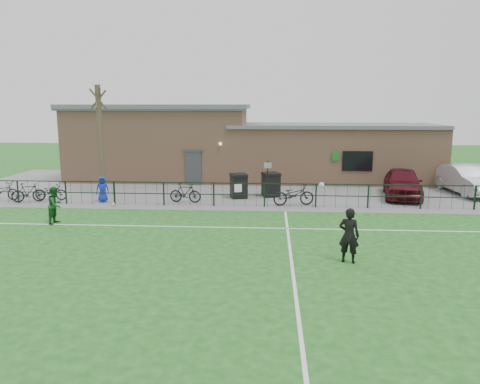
# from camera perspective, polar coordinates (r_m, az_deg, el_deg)

# --- Properties ---
(ground) EXTENTS (90.00, 90.00, 0.00)m
(ground) POSITION_cam_1_polar(r_m,az_deg,el_deg) (15.36, -1.27, -8.23)
(ground) COLOR #19571A
(ground) RESTS_ON ground
(paving_strip) EXTENTS (34.00, 13.00, 0.02)m
(paving_strip) POSITION_cam_1_polar(r_m,az_deg,el_deg) (28.44, 1.15, 0.60)
(paving_strip) COLOR slate
(paving_strip) RESTS_ON ground
(pitch_line_touch) EXTENTS (28.00, 0.10, 0.01)m
(pitch_line_touch) POSITION_cam_1_polar(r_m,az_deg,el_deg) (22.86, 0.47, -1.90)
(pitch_line_touch) COLOR white
(pitch_line_touch) RESTS_ON ground
(pitch_line_mid) EXTENTS (28.00, 0.10, 0.01)m
(pitch_line_mid) POSITION_cam_1_polar(r_m,az_deg,el_deg) (19.18, -0.20, -4.36)
(pitch_line_mid) COLOR white
(pitch_line_mid) RESTS_ON ground
(pitch_line_perp) EXTENTS (0.10, 16.00, 0.01)m
(pitch_line_perp) POSITION_cam_1_polar(r_m,az_deg,el_deg) (15.32, 6.29, -8.33)
(pitch_line_perp) COLOR white
(pitch_line_perp) RESTS_ON ground
(perimeter_fence) EXTENTS (28.00, 0.10, 1.20)m
(perimeter_fence) POSITION_cam_1_polar(r_m,az_deg,el_deg) (22.93, 0.50, -0.34)
(perimeter_fence) COLOR black
(perimeter_fence) RESTS_ON ground
(bare_tree) EXTENTS (0.30, 0.30, 6.00)m
(bare_tree) POSITION_cam_1_polar(r_m,az_deg,el_deg) (26.73, -16.64, 5.98)
(bare_tree) COLOR #433728
(bare_tree) RESTS_ON ground
(wheelie_bin_left) EXTENTS (1.02, 1.10, 1.21)m
(wheelie_bin_left) POSITION_cam_1_polar(r_m,az_deg,el_deg) (25.06, -0.16, 0.67)
(wheelie_bin_left) COLOR black
(wheelie_bin_left) RESTS_ON paving_strip
(wheelie_bin_right) EXTENTS (1.06, 1.13, 1.22)m
(wheelie_bin_right) POSITION_cam_1_polar(r_m,az_deg,el_deg) (25.51, 3.79, 0.82)
(wheelie_bin_right) COLOR black
(wheelie_bin_right) RESTS_ON paving_strip
(sign_post) EXTENTS (0.07, 0.07, 2.00)m
(sign_post) POSITION_cam_1_polar(r_m,az_deg,el_deg) (25.02, 3.38, 1.54)
(sign_post) COLOR black
(sign_post) RESTS_ON paving_strip
(car_maroon) EXTENTS (2.72, 4.91, 1.58)m
(car_maroon) POSITION_cam_1_polar(r_m,az_deg,el_deg) (26.62, 19.19, 1.06)
(car_maroon) COLOR #4B0D18
(car_maroon) RESTS_ON paving_strip
(car_silver) EXTENTS (2.27, 5.06, 1.61)m
(car_silver) POSITION_cam_1_polar(r_m,az_deg,el_deg) (29.07, 25.88, 1.38)
(car_silver) COLOR #ACAEB4
(car_silver) RESTS_ON paving_strip
(bicycle_a) EXTENTS (1.90, 0.81, 0.97)m
(bicycle_a) POSITION_cam_1_polar(r_m,az_deg,el_deg) (27.53, -26.99, 0.14)
(bicycle_a) COLOR black
(bicycle_a) RESTS_ON paving_strip
(bicycle_b) EXTENTS (1.69, 0.96, 0.98)m
(bicycle_b) POSITION_cam_1_polar(r_m,az_deg,el_deg) (26.34, -24.42, -0.06)
(bicycle_b) COLOR black
(bicycle_b) RESTS_ON paving_strip
(bicycle_c) EXTENTS (1.70, 0.61, 0.89)m
(bicycle_c) POSITION_cam_1_polar(r_m,az_deg,el_deg) (26.42, -22.07, 0.04)
(bicycle_c) COLOR black
(bicycle_c) RESTS_ON paving_strip
(bicycle_d) EXTENTS (1.68, 0.65, 0.99)m
(bicycle_d) POSITION_cam_1_polar(r_m,az_deg,el_deg) (24.03, -6.69, -0.12)
(bicycle_d) COLOR black
(bicycle_d) RESTS_ON paving_strip
(bicycle_e) EXTENTS (2.15, 1.12, 1.07)m
(bicycle_e) POSITION_cam_1_polar(r_m,az_deg,el_deg) (23.34, 6.54, -0.32)
(bicycle_e) COLOR black
(bicycle_e) RESTS_ON paving_strip
(spectator_child) EXTENTS (0.74, 0.60, 1.32)m
(spectator_child) POSITION_cam_1_polar(r_m,az_deg,el_deg) (25.01, -16.42, 0.33)
(spectator_child) COLOR #132AB2
(spectator_child) RESTS_ON paving_strip
(goalkeeper_kick) EXTENTS (1.02, 3.89, 2.01)m
(goalkeeper_kick) POSITION_cam_1_polar(r_m,az_deg,el_deg) (15.31, 13.06, -5.01)
(goalkeeper_kick) COLOR black
(goalkeeper_kick) RESTS_ON ground
(outfield_player) EXTENTS (0.68, 0.83, 1.57)m
(outfield_player) POSITION_cam_1_polar(r_m,az_deg,el_deg) (21.21, -21.58, -1.49)
(outfield_player) COLOR #164F1C
(outfield_player) RESTS_ON ground
(ball_ground) EXTENTS (0.20, 0.20, 0.20)m
(ball_ground) POSITION_cam_1_polar(r_m,az_deg,el_deg) (23.94, -15.21, -1.48)
(ball_ground) COLOR silver
(ball_ground) RESTS_ON ground
(clubhouse) EXTENTS (24.25, 5.40, 4.96)m
(clubhouse) POSITION_cam_1_polar(r_m,az_deg,el_deg) (31.17, -0.20, 5.59)
(clubhouse) COLOR tan
(clubhouse) RESTS_ON ground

